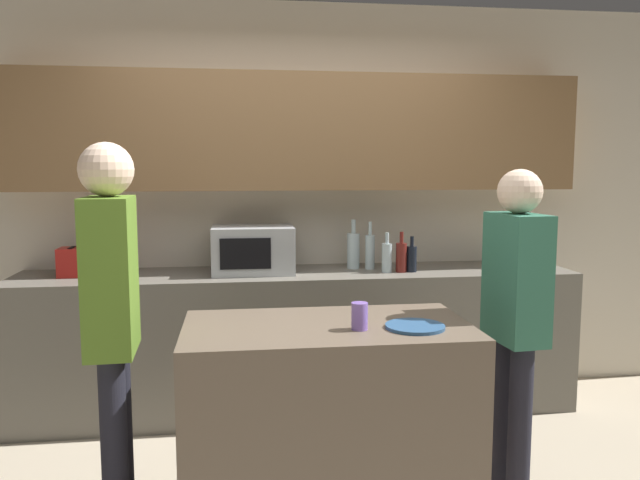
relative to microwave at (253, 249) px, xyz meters
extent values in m
cube|color=beige|center=(0.29, 0.33, 0.28)|extent=(6.40, 0.08, 2.70)
cube|color=olive|center=(0.29, 0.13, 0.75)|extent=(3.74, 0.32, 0.75)
cube|color=#6B665B|center=(0.29, -0.02, -0.61)|extent=(3.60, 0.62, 0.92)
cube|color=brown|center=(0.30, -1.31, -0.62)|extent=(1.28, 0.70, 0.90)
cube|color=#B7BABC|center=(0.00, 0.00, 0.00)|extent=(0.52, 0.38, 0.30)
cube|color=black|center=(-0.05, -0.19, 0.00)|extent=(0.31, 0.01, 0.19)
cube|color=#B21E19|center=(-1.07, 0.00, -0.06)|extent=(0.26, 0.16, 0.18)
cube|color=black|center=(-1.12, 0.00, 0.03)|extent=(0.02, 0.11, 0.01)
cube|color=black|center=(-1.02, 0.00, 0.03)|extent=(0.02, 0.11, 0.01)
cylinder|color=silver|center=(1.80, 0.00, -0.10)|extent=(0.14, 0.14, 0.10)
cylinder|color=#38662D|center=(1.80, 0.00, 0.04)|extent=(0.01, 0.01, 0.18)
sphere|color=#3D7A38|center=(1.80, 0.00, 0.18)|extent=(0.13, 0.13, 0.13)
cylinder|color=silver|center=(0.67, 0.07, -0.03)|extent=(0.08, 0.08, 0.24)
cylinder|color=silver|center=(0.67, 0.07, 0.13)|extent=(0.03, 0.03, 0.09)
cylinder|color=silver|center=(0.78, 0.03, -0.04)|extent=(0.06, 0.06, 0.23)
cylinder|color=silver|center=(0.78, 0.03, 0.12)|extent=(0.02, 0.02, 0.09)
cylinder|color=silver|center=(0.86, -0.11, -0.06)|extent=(0.07, 0.07, 0.19)
cylinder|color=silver|center=(0.86, -0.11, 0.07)|extent=(0.02, 0.02, 0.07)
cylinder|color=maroon|center=(0.95, -0.11, -0.06)|extent=(0.07, 0.07, 0.19)
cylinder|color=maroon|center=(0.95, -0.11, 0.08)|extent=(0.02, 0.02, 0.07)
cylinder|color=black|center=(1.03, -0.11, -0.07)|extent=(0.07, 0.07, 0.17)
cylinder|color=black|center=(1.03, -0.11, 0.05)|extent=(0.02, 0.02, 0.07)
cylinder|color=#2D5684|center=(0.67, -1.43, -0.16)|extent=(0.26, 0.26, 0.01)
cylinder|color=#8663C8|center=(0.42, -1.42, -0.11)|extent=(0.07, 0.07, 0.12)
cylinder|color=black|center=(-0.63, -1.27, -0.66)|extent=(0.11, 0.11, 0.83)
cylinder|color=black|center=(-0.62, -1.43, -0.66)|extent=(0.11, 0.11, 0.83)
cube|color=#5A8127|center=(-0.62, -1.35, 0.08)|extent=(0.20, 0.35, 0.65)
sphere|color=beige|center=(-0.62, -1.35, 0.52)|extent=(0.22, 0.22, 0.22)
cylinder|color=black|center=(1.22, -1.32, -0.69)|extent=(0.11, 0.11, 0.77)
cylinder|color=black|center=(1.21, -1.16, -0.69)|extent=(0.11, 0.11, 0.77)
cube|color=#306B54|center=(1.22, -1.24, 0.01)|extent=(0.22, 0.35, 0.61)
sphere|color=beige|center=(1.22, -1.24, 0.42)|extent=(0.21, 0.21, 0.21)
camera|label=1|loc=(-0.09, -4.00, 0.54)|focal=35.00mm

